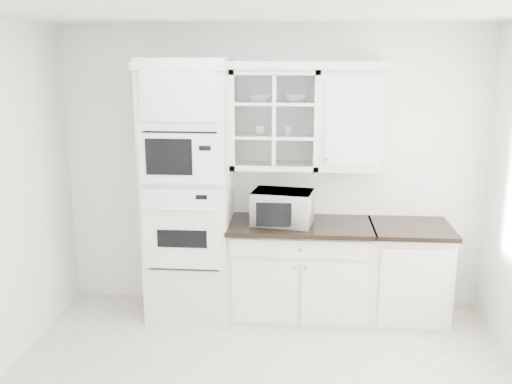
{
  "coord_description": "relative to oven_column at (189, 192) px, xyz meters",
  "views": [
    {
      "loc": [
        0.27,
        -3.58,
        2.46
      ],
      "look_at": [
        -0.1,
        1.05,
        1.3
      ],
      "focal_mm": 40.0,
      "sensor_mm": 36.0,
      "label": 1
    }
  ],
  "objects": [
    {
      "name": "upper_cabinet_solid",
      "position": [
        1.46,
        0.17,
        0.65
      ],
      "size": [
        0.55,
        0.33,
        0.9
      ],
      "primitive_type": "cube",
      "color": "silver",
      "rests_on": "room_shell"
    },
    {
      "name": "bowl_a",
      "position": [
        0.65,
        0.16,
        0.84
      ],
      "size": [
        0.28,
        0.28,
        0.06
      ],
      "primitive_type": "imported",
      "rotation": [
        0.0,
        0.0,
        -0.2
      ],
      "color": "white",
      "rests_on": "upper_cabinet_glass"
    },
    {
      "name": "upper_cabinet_glass",
      "position": [
        0.78,
        0.17,
        0.65
      ],
      "size": [
        0.8,
        0.33,
        0.9
      ],
      "color": "silver",
      "rests_on": "room_shell"
    },
    {
      "name": "extra_base_cabinet",
      "position": [
        2.03,
        0.03,
        -0.74
      ],
      "size": [
        0.72,
        0.67,
        0.92
      ],
      "color": "silver",
      "rests_on": "ground"
    },
    {
      "name": "cup_b",
      "position": [
        0.89,
        0.17,
        0.56
      ],
      "size": [
        0.12,
        0.12,
        0.09
      ],
      "primitive_type": "imported",
      "rotation": [
        0.0,
        0.0,
        0.33
      ],
      "color": "white",
      "rests_on": "upper_cabinet_glass"
    },
    {
      "name": "room_shell",
      "position": [
        0.75,
        -0.99,
        0.58
      ],
      "size": [
        4.0,
        3.5,
        2.7
      ],
      "color": "white",
      "rests_on": "ground"
    },
    {
      "name": "countertop_microwave",
      "position": [
        0.87,
        -0.0,
        -0.13
      ],
      "size": [
        0.59,
        0.52,
        0.31
      ],
      "primitive_type": "imported",
      "rotation": [
        0.0,
        0.0,
        2.98
      ],
      "color": "white",
      "rests_on": "base_cabinet_run"
    },
    {
      "name": "oven_column",
      "position": [
        0.0,
        0.0,
        0.0
      ],
      "size": [
        0.76,
        0.68,
        2.4
      ],
      "color": "silver",
      "rests_on": "ground"
    },
    {
      "name": "bowl_b",
      "position": [
        0.96,
        0.17,
        0.84
      ],
      "size": [
        0.23,
        0.23,
        0.06
      ],
      "primitive_type": "imported",
      "rotation": [
        0.0,
        0.0,
        -0.18
      ],
      "color": "white",
      "rests_on": "upper_cabinet_glass"
    },
    {
      "name": "cup_a",
      "position": [
        0.65,
        0.17,
        0.55
      ],
      "size": [
        0.14,
        0.14,
        0.09
      ],
      "primitive_type": "imported",
      "rotation": [
        0.0,
        0.0,
        0.34
      ],
      "color": "white",
      "rests_on": "upper_cabinet_glass"
    },
    {
      "name": "crown_molding",
      "position": [
        0.68,
        0.14,
        1.14
      ],
      "size": [
        2.14,
        0.38,
        0.07
      ],
      "primitive_type": "cube",
      "color": "white",
      "rests_on": "room_shell"
    },
    {
      "name": "base_cabinet_run",
      "position": [
        1.03,
        0.03,
        -0.74
      ],
      "size": [
        1.32,
        0.67,
        0.92
      ],
      "color": "silver",
      "rests_on": "ground"
    }
  ]
}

